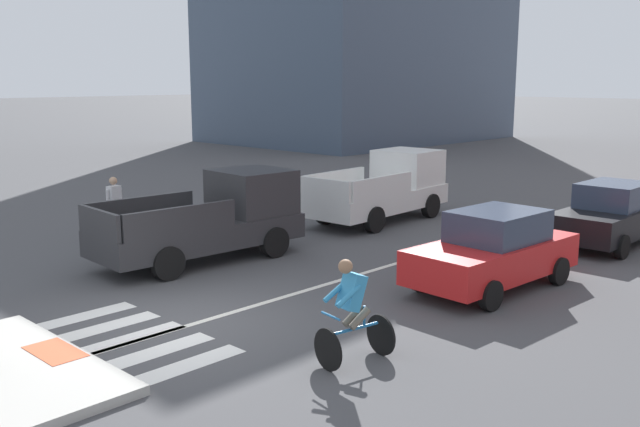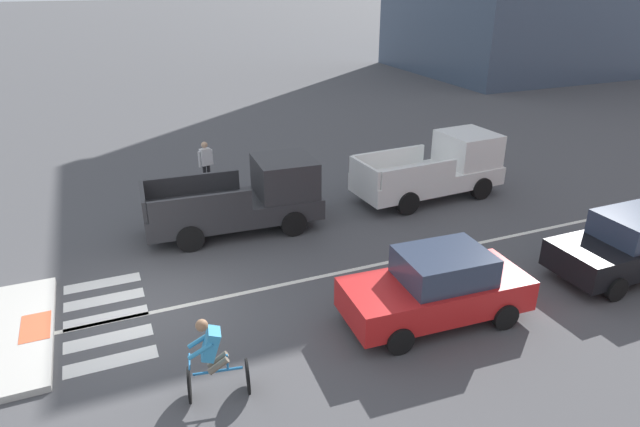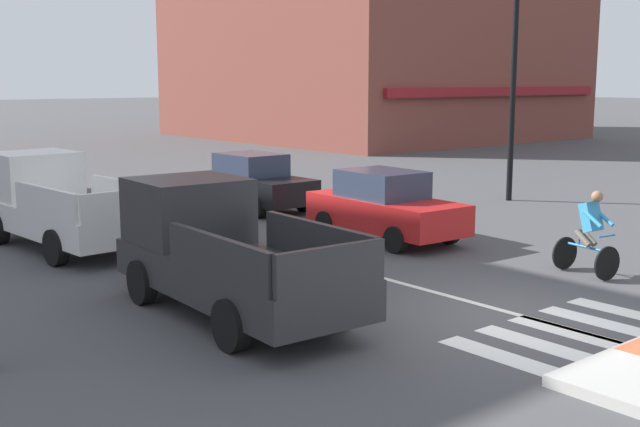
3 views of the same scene
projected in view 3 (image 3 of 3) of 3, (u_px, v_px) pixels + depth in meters
ground_plane at (511, 317)px, 12.74m from camera, size 300.00×300.00×0.00m
crosswalk_stripe_a at (497, 355)px, 10.96m from camera, size 0.44×1.80×0.01m
crosswalk_stripe_b at (532, 342)px, 11.48m from camera, size 0.44×1.80×0.01m
crosswalk_stripe_c at (565, 331)px, 11.99m from camera, size 0.44×1.80×0.01m
crosswalk_stripe_d at (594, 321)px, 12.51m from camera, size 0.44×1.80×0.01m
crosswalk_stripe_e at (622, 311)px, 13.02m from camera, size 0.44×1.80×0.01m
lane_centre_line at (196, 227)px, 20.43m from camera, size 0.14×28.00×0.01m
traffic_light_mast at (508, 51)px, 23.69m from camera, size 4.01×1.57×7.19m
car_red_eastbound_mid at (385, 206)px, 18.80m from camera, size 2.01×4.18×1.64m
car_black_eastbound_far at (253, 182)px, 23.18m from camera, size 1.85×4.10×1.64m
pickup_truck_white_westbound_far at (56, 204)px, 18.04m from camera, size 2.27×5.20×2.08m
pickup_truck_charcoal_westbound_near at (221, 252)px, 12.98m from camera, size 2.27×5.20×2.08m
cyclist at (589, 231)px, 15.29m from camera, size 0.84×1.19×1.68m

